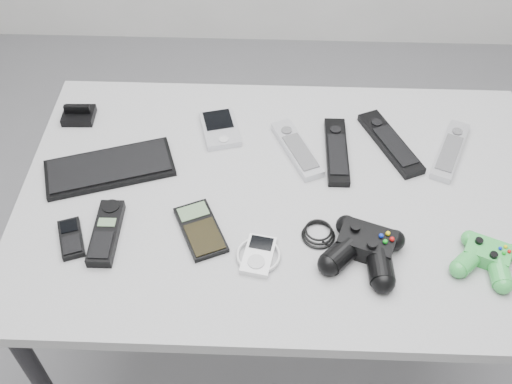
{
  "coord_description": "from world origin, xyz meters",
  "views": [
    {
      "loc": [
        -0.09,
        -0.93,
        1.78
      ],
      "look_at": [
        -0.12,
        -0.06,
        0.81
      ],
      "focal_mm": 42.0,
      "sensor_mm": 36.0,
      "label": 1
    }
  ],
  "objects_px": {
    "remote_black_b": "(390,143)",
    "pda": "(220,128)",
    "controller_black": "(365,248)",
    "mobile_phone": "(71,238)",
    "mp3_player": "(258,255)",
    "remote_black_a": "(337,151)",
    "calculator": "(201,229)",
    "pda_keyboard": "(110,168)",
    "cordless_handset": "(106,232)",
    "remote_silver_b": "(451,150)",
    "controller_green": "(486,257)",
    "desk": "(284,212)",
    "remote_silver_a": "(297,149)"
  },
  "relations": [
    {
      "from": "pda",
      "to": "controller_green",
      "type": "xyz_separation_m",
      "value": [
        0.56,
        -0.37,
        0.01
      ]
    },
    {
      "from": "remote_black_b",
      "to": "remote_black_a",
      "type": "bearing_deg",
      "value": 169.86
    },
    {
      "from": "mobile_phone",
      "to": "calculator",
      "type": "bearing_deg",
      "value": -13.09
    },
    {
      "from": "remote_black_b",
      "to": "calculator",
      "type": "height_order",
      "value": "remote_black_b"
    },
    {
      "from": "desk",
      "to": "mobile_phone",
      "type": "height_order",
      "value": "mobile_phone"
    },
    {
      "from": "mobile_phone",
      "to": "mp3_player",
      "type": "relative_size",
      "value": 1.04
    },
    {
      "from": "remote_silver_a",
      "to": "controller_black",
      "type": "xyz_separation_m",
      "value": [
        0.13,
        -0.3,
        0.02
      ]
    },
    {
      "from": "pda_keyboard",
      "to": "mobile_phone",
      "type": "xyz_separation_m",
      "value": [
        -0.04,
        -0.21,
        -0.0
      ]
    },
    {
      "from": "remote_silver_a",
      "to": "controller_black",
      "type": "bearing_deg",
      "value": -90.29
    },
    {
      "from": "pda_keyboard",
      "to": "cordless_handset",
      "type": "distance_m",
      "value": 0.19
    },
    {
      "from": "mobile_phone",
      "to": "controller_black",
      "type": "xyz_separation_m",
      "value": [
        0.6,
        -0.02,
        0.02
      ]
    },
    {
      "from": "remote_black_b",
      "to": "cordless_handset",
      "type": "bearing_deg",
      "value": -178.88
    },
    {
      "from": "remote_silver_b",
      "to": "controller_green",
      "type": "bearing_deg",
      "value": -64.64
    },
    {
      "from": "remote_black_b",
      "to": "controller_green",
      "type": "bearing_deg",
      "value": -90.34
    },
    {
      "from": "desk",
      "to": "remote_silver_a",
      "type": "distance_m",
      "value": 0.15
    },
    {
      "from": "remote_silver_a",
      "to": "cordless_handset",
      "type": "relative_size",
      "value": 1.21
    },
    {
      "from": "remote_black_b",
      "to": "mp3_player",
      "type": "relative_size",
      "value": 2.33
    },
    {
      "from": "remote_silver_a",
      "to": "remote_silver_b",
      "type": "distance_m",
      "value": 0.36
    },
    {
      "from": "calculator",
      "to": "controller_green",
      "type": "distance_m",
      "value": 0.58
    },
    {
      "from": "mp3_player",
      "to": "cordless_handset",
      "type": "bearing_deg",
      "value": -177.21
    },
    {
      "from": "remote_black_a",
      "to": "calculator",
      "type": "xyz_separation_m",
      "value": [
        -0.3,
        -0.24,
        -0.0
      ]
    },
    {
      "from": "pda",
      "to": "mp3_player",
      "type": "distance_m",
      "value": 0.39
    },
    {
      "from": "remote_black_b",
      "to": "remote_silver_b",
      "type": "height_order",
      "value": "same"
    },
    {
      "from": "remote_black_b",
      "to": "cordless_handset",
      "type": "xyz_separation_m",
      "value": [
        -0.62,
        -0.3,
        0.0
      ]
    },
    {
      "from": "pda",
      "to": "controller_black",
      "type": "relative_size",
      "value": 0.48
    },
    {
      "from": "remote_silver_a",
      "to": "cordless_handset",
      "type": "distance_m",
      "value": 0.48
    },
    {
      "from": "pda_keyboard",
      "to": "controller_green",
      "type": "distance_m",
      "value": 0.84
    },
    {
      "from": "pda_keyboard",
      "to": "mp3_player",
      "type": "distance_m",
      "value": 0.42
    },
    {
      "from": "controller_green",
      "to": "calculator",
      "type": "bearing_deg",
      "value": -162.38
    },
    {
      "from": "calculator",
      "to": "mp3_player",
      "type": "height_order",
      "value": "mp3_player"
    },
    {
      "from": "remote_silver_a",
      "to": "remote_black_b",
      "type": "distance_m",
      "value": 0.23
    },
    {
      "from": "pda",
      "to": "remote_silver_b",
      "type": "relative_size",
      "value": 0.62
    },
    {
      "from": "remote_black_b",
      "to": "calculator",
      "type": "xyz_separation_m",
      "value": [
        -0.43,
        -0.28,
        -0.0
      ]
    },
    {
      "from": "remote_silver_b",
      "to": "mobile_phone",
      "type": "relative_size",
      "value": 2.05
    },
    {
      "from": "remote_black_a",
      "to": "controller_black",
      "type": "xyz_separation_m",
      "value": [
        0.04,
        -0.29,
        0.02
      ]
    },
    {
      "from": "cordless_handset",
      "to": "controller_green",
      "type": "relative_size",
      "value": 1.25
    },
    {
      "from": "remote_silver_a",
      "to": "remote_black_a",
      "type": "height_order",
      "value": "same"
    },
    {
      "from": "remote_silver_b",
      "to": "remote_black_b",
      "type": "bearing_deg",
      "value": -164.9
    },
    {
      "from": "remote_black_b",
      "to": "pda",
      "type": "bearing_deg",
      "value": 150.66
    },
    {
      "from": "remote_silver_a",
      "to": "mp3_player",
      "type": "relative_size",
      "value": 2.05
    },
    {
      "from": "remote_black_b",
      "to": "mobile_phone",
      "type": "xyz_separation_m",
      "value": [
        -0.69,
        -0.31,
        -0.0
      ]
    },
    {
      "from": "pda_keyboard",
      "to": "calculator",
      "type": "distance_m",
      "value": 0.28
    },
    {
      "from": "remote_silver_b",
      "to": "controller_green",
      "type": "relative_size",
      "value": 1.58
    },
    {
      "from": "pda_keyboard",
      "to": "remote_silver_a",
      "type": "bearing_deg",
      "value": -8.43
    },
    {
      "from": "remote_silver_b",
      "to": "controller_black",
      "type": "xyz_separation_m",
      "value": [
        -0.23,
        -0.31,
        0.02
      ]
    },
    {
      "from": "remote_silver_b",
      "to": "mp3_player",
      "type": "bearing_deg",
      "value": -120.82
    },
    {
      "from": "desk",
      "to": "cordless_handset",
      "type": "xyz_separation_m",
      "value": [
        -0.37,
        -0.14,
        0.08
      ]
    },
    {
      "from": "remote_black_a",
      "to": "cordless_handset",
      "type": "height_order",
      "value": "cordless_handset"
    },
    {
      "from": "desk",
      "to": "remote_black_a",
      "type": "bearing_deg",
      "value": 46.42
    },
    {
      "from": "controller_black",
      "to": "desk",
      "type": "bearing_deg",
      "value": 153.47
    }
  ]
}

